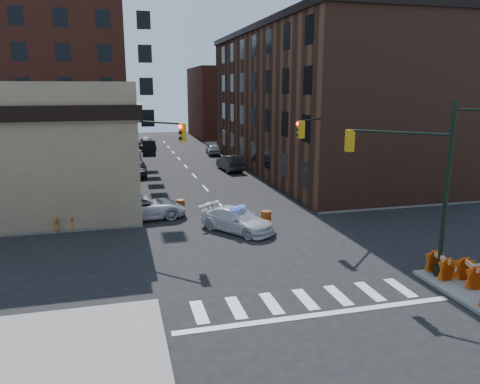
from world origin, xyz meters
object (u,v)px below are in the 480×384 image
parked_car_wfar (134,158)px  barrel_road (266,220)px  pickup (144,207)px  barricade_nw_a (89,212)px  pedestrian_a (65,208)px  barricade_se_a (441,266)px  parked_car_enear (230,163)px  pedestrian_b (76,209)px  parked_car_wnear (137,168)px  barrel_bank (181,207)px  police_car (237,220)px

parked_car_wfar → barrel_road: parked_car_wfar is taller
pickup → barricade_nw_a: 3.59m
pedestrian_a → barricade_se_a: bearing=-28.5°
pedestrian_a → barricade_nw_a: (1.41, 0.42, -0.46)m
parked_car_enear → barricade_nw_a: (-13.56, -16.30, -0.19)m
barricade_se_a → barrel_road: bearing=33.0°
pickup → barricade_se_a: size_ratio=4.16×
pedestrian_a → barricade_nw_a: size_ratio=1.48×
pedestrian_b → parked_car_wfar: bearing=54.9°
parked_car_wnear → barrel_road: parked_car_wnear is taller
pickup → barrel_bank: (2.53, 0.36, -0.26)m
parked_car_wnear → barrel_bank: parked_car_wnear is taller
barrel_bank → police_car: bearing=-58.8°
parked_car_wfar → barrel_road: (6.98, -27.35, -0.22)m
parked_car_enear → pedestrian_a: bearing=43.4°
parked_car_wnear → barrel_road: 21.25m
parked_car_wnear → barricade_se_a: (12.30, -29.70, -0.13)m
parked_car_enear → pedestrian_b: pedestrian_b is taller
parked_car_wfar → pedestrian_b: bearing=-98.4°
barrel_road → barrel_bank: barrel_road is taller
pickup → parked_car_wnear: size_ratio=1.22×
police_car → barricade_se_a: (7.22, -9.54, -0.06)m
barrel_bank → parked_car_enear: bearing=65.5°
parked_car_wnear → parked_car_enear: bearing=7.8°
barricade_nw_a → parked_car_wfar: bearing=78.3°
barrel_road → barrel_bank: 6.62m
parked_car_wnear → barrel_bank: 15.62m
pedestrian_b → barrel_road: 12.31m
pedestrian_a → parked_car_wnear: bearing=81.3°
barrel_road → barricade_se_a: 11.00m
pedestrian_a → parked_car_wfar: bearing=86.9°
parked_car_wnear → barrel_road: (6.98, -20.07, -0.22)m
police_car → barrel_bank: bearing=85.0°
police_car → pedestrian_b: size_ratio=3.07×
barrel_road → barricade_se_a: size_ratio=0.83×
parked_car_wnear → barricade_nw_a: parked_car_wnear is taller
parked_car_enear → barrel_bank: bearing=60.7°
police_car → barrel_road: size_ratio=4.38×
pedestrian_a → barrel_road: pedestrian_a is taller
pedestrian_b → barricade_nw_a: 0.96m
parked_car_wnear → parked_car_wfar: size_ratio=0.97×
pedestrian_a → barricade_se_a: pedestrian_a is taller
pedestrian_b → barricade_se_a: size_ratio=1.19×
pickup → pedestrian_a: 4.99m
parked_car_enear → pedestrian_a: (-14.98, -16.72, 0.27)m
police_car → pickup: (-5.38, 4.35, 0.07)m
pedestrian_b → barrel_bank: 6.86m
parked_car_wnear → barricade_nw_a: 15.88m
police_car → pickup: size_ratio=0.88×
police_car → pedestrian_b: pedestrian_b is taller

